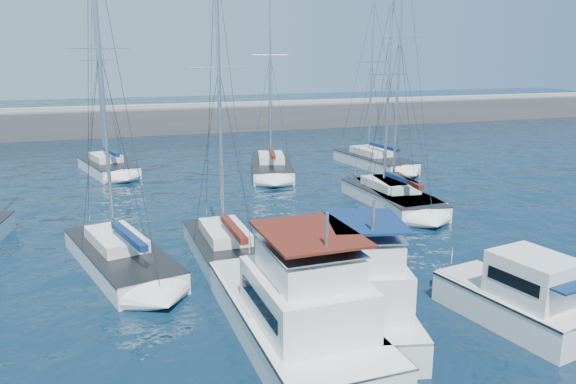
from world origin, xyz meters
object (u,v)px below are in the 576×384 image
object	(u,v)px
motor_yacht_port_inner	(298,312)
sailboat_back_a	(108,167)
motor_yacht_stbd_outer	(519,300)
sailboat_mid_e	(390,196)
motor_yacht_stbd_inner	(357,298)
sailboat_mid_b	(121,257)
sailboat_back_c	(374,161)
sailboat_mid_c	(227,249)
sailboat_back_b	(271,167)
sailboat_mid_d	(398,196)

from	to	relation	value
motor_yacht_port_inner	sailboat_back_a	xyz separation A→B (m)	(-5.69, 31.19, -0.61)
motor_yacht_stbd_outer	sailboat_mid_e	distance (m)	16.90
sailboat_mid_e	motor_yacht_port_inner	bearing A→B (deg)	-131.31
motor_yacht_port_inner	sailboat_mid_e	xyz separation A→B (m)	(11.75, 15.25, -0.63)
motor_yacht_stbd_inner	motor_yacht_port_inner	bearing A→B (deg)	-158.02
motor_yacht_stbd_outer	sailboat_mid_b	world-z (taller)	sailboat_mid_b
sailboat_mid_b	sailboat_mid_e	world-z (taller)	sailboat_mid_b
motor_yacht_stbd_inner	sailboat_back_c	world-z (taller)	sailboat_back_c
motor_yacht_port_inner	sailboat_mid_e	bearing A→B (deg)	50.80
sailboat_mid_b	sailboat_back_c	world-z (taller)	sailboat_mid_b
motor_yacht_stbd_outer	sailboat_mid_c	bearing A→B (deg)	120.77
sailboat_back_b	sailboat_back_c	distance (m)	9.31
motor_yacht_port_inner	sailboat_back_c	xyz separation A→B (m)	(16.37, 26.75, -0.62)
motor_yacht_port_inner	sailboat_mid_e	world-z (taller)	sailboat_mid_e
sailboat_back_c	sailboat_back_b	bearing A→B (deg)	172.45
motor_yacht_stbd_inner	sailboat_mid_c	distance (m)	8.73
sailboat_mid_b	sailboat_mid_c	xyz separation A→B (m)	(4.92, -0.54, -0.01)
sailboat_mid_c	sailboat_back_c	distance (m)	24.87
sailboat_mid_e	sailboat_back_b	bearing A→B (deg)	108.56
sailboat_back_c	sailboat_mid_d	bearing A→B (deg)	-117.38
motor_yacht_port_inner	sailboat_back_b	distance (m)	27.65
motor_yacht_stbd_inner	sailboat_mid_b	size ratio (longest dim) A/B	0.52
motor_yacht_stbd_inner	sailboat_back_b	xyz separation A→B (m)	(4.65, 26.35, -0.61)
sailboat_back_b	motor_yacht_stbd_inner	bearing A→B (deg)	-86.20
motor_yacht_stbd_inner	sailboat_mid_b	world-z (taller)	sailboat_mid_b
motor_yacht_stbd_outer	motor_yacht_stbd_inner	bearing A→B (deg)	153.32
motor_yacht_stbd_inner	sailboat_mid_e	world-z (taller)	sailboat_mid_e
motor_yacht_stbd_inner	sailboat_back_c	distance (m)	29.85
sailboat_mid_c	sailboat_back_b	distance (m)	19.71
sailboat_back_b	sailboat_back_c	world-z (taller)	sailboat_back_b
sailboat_mid_e	sailboat_back_b	xyz separation A→B (m)	(-4.69, 11.47, 0.01)
motor_yacht_port_inner	sailboat_mid_d	xyz separation A→B (m)	(12.16, 14.95, -0.60)
motor_yacht_port_inner	sailboat_mid_b	size ratio (longest dim) A/B	0.63
sailboat_mid_b	sailboat_mid_c	distance (m)	4.95
motor_yacht_stbd_inner	sailboat_mid_e	xyz separation A→B (m)	(9.34, 14.88, -0.63)
sailboat_mid_b	sailboat_back_a	world-z (taller)	sailboat_mid_b
motor_yacht_stbd_outer	sailboat_mid_b	xyz separation A→B (m)	(-13.62, 10.35, -0.42)
motor_yacht_stbd_outer	sailboat_mid_b	bearing A→B (deg)	131.96
sailboat_mid_c	sailboat_back_c	world-z (taller)	sailboat_mid_c
motor_yacht_stbd_inner	sailboat_back_a	size ratio (longest dim) A/B	0.57
motor_yacht_stbd_outer	sailboat_mid_b	size ratio (longest dim) A/B	0.39
sailboat_mid_d	sailboat_back_a	distance (m)	24.13
sailboat_back_a	sailboat_mid_d	bearing A→B (deg)	-57.65
sailboat_mid_e	sailboat_mid_d	bearing A→B (deg)	-40.65
sailboat_mid_c	sailboat_mid_e	size ratio (longest dim) A/B	1.09
sailboat_mid_b	sailboat_mid_d	xyz separation A→B (m)	(17.65, 5.85, 0.01)
sailboat_mid_b	sailboat_back_a	bearing A→B (deg)	75.42
sailboat_mid_c	sailboat_back_a	size ratio (longest dim) A/B	0.99
motor_yacht_stbd_inner	sailboat_back_c	bearing A→B (deg)	75.29
sailboat_mid_d	sailboat_back_b	world-z (taller)	sailboat_mid_d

